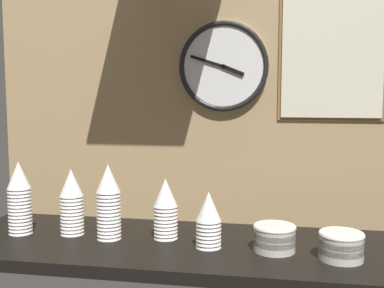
# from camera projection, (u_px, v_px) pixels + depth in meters

# --- Properties ---
(ground_plane) EXTENTS (1.60, 0.56, 0.04)m
(ground_plane) POSITION_uv_depth(u_px,v_px,m) (185.00, 247.00, 1.65)
(ground_plane) COLOR black
(wall_tiled_back) EXTENTS (1.60, 0.03, 1.05)m
(wall_tiled_back) POSITION_uv_depth(u_px,v_px,m) (198.00, 87.00, 1.85)
(wall_tiled_back) COLOR tan
(wall_tiled_back) RESTS_ON ground_plane
(cup_stack_center) EXTENTS (0.08, 0.08, 0.21)m
(cup_stack_center) POSITION_uv_depth(u_px,v_px,m) (166.00, 209.00, 1.67)
(cup_stack_center) COLOR white
(cup_stack_center) RESTS_ON ground_plane
(cup_stack_center_right) EXTENTS (0.08, 0.08, 0.19)m
(cup_stack_center_right) POSITION_uv_depth(u_px,v_px,m) (209.00, 220.00, 1.57)
(cup_stack_center_right) COLOR white
(cup_stack_center_right) RESTS_ON ground_plane
(cup_stack_left) EXTENTS (0.08, 0.08, 0.24)m
(cup_stack_left) POSITION_uv_depth(u_px,v_px,m) (72.00, 202.00, 1.72)
(cup_stack_left) COLOR white
(cup_stack_left) RESTS_ON ground_plane
(cup_stack_far_left) EXTENTS (0.08, 0.08, 0.26)m
(cup_stack_far_left) POSITION_uv_depth(u_px,v_px,m) (19.00, 198.00, 1.72)
(cup_stack_far_left) COLOR white
(cup_stack_far_left) RESTS_ON ground_plane
(cup_stack_center_left) EXTENTS (0.08, 0.08, 0.26)m
(cup_stack_center_left) POSITION_uv_depth(u_px,v_px,m) (109.00, 202.00, 1.66)
(cup_stack_center_left) COLOR white
(cup_stack_center_left) RESTS_ON ground_plane
(bowl_stack_right) EXTENTS (0.14, 0.14, 0.09)m
(bowl_stack_right) POSITION_uv_depth(u_px,v_px,m) (275.00, 237.00, 1.54)
(bowl_stack_right) COLOR beige
(bowl_stack_right) RESTS_ON ground_plane
(bowl_stack_far_right) EXTENTS (0.14, 0.14, 0.09)m
(bowl_stack_far_right) POSITION_uv_depth(u_px,v_px,m) (341.00, 245.00, 1.46)
(bowl_stack_far_right) COLOR beige
(bowl_stack_far_right) RESTS_ON ground_plane
(wall_clock) EXTENTS (0.34, 0.03, 0.34)m
(wall_clock) POSITION_uv_depth(u_px,v_px,m) (223.00, 66.00, 1.79)
(wall_clock) COLOR white
(menu_board) EXTENTS (0.38, 0.01, 0.57)m
(menu_board) POSITION_uv_depth(u_px,v_px,m) (333.00, 41.00, 1.72)
(menu_board) COLOR olive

